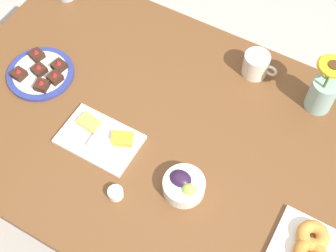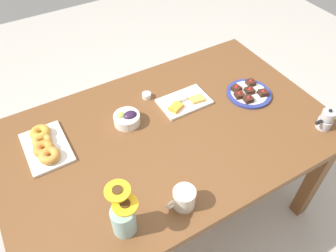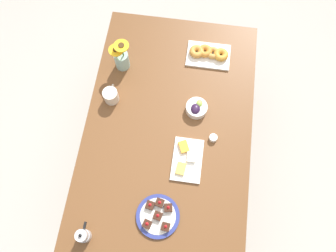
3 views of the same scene
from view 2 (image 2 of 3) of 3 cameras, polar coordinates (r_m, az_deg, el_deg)
The scene contains 10 objects.
ground_plane at distance 2.18m, azimuth 0.00°, elevation -14.29°, with size 6.00×6.00×0.00m, color #B7B2A8.
dining_table at distance 1.64m, azimuth 0.00°, elevation -3.02°, with size 1.60×1.00×0.74m.
coffee_mug at distance 1.31m, azimuth 2.77°, elevation -12.41°, with size 0.13×0.09×0.09m.
grape_bowl at distance 1.61m, azimuth -7.14°, elevation 1.33°, with size 0.13×0.13×0.07m.
cheese_platter at distance 1.72m, azimuth 2.80°, elevation 4.26°, with size 0.26×0.17×0.03m.
croissant_platter at distance 1.59m, azimuth -20.66°, elevation -3.21°, with size 0.19×0.28×0.05m.
jam_cup_honey at distance 1.75m, azimuth -3.74°, elevation 5.35°, with size 0.05×0.05×0.03m.
dessert_plate at distance 1.82m, azimuth 13.88°, elevation 5.59°, with size 0.24×0.24×0.05m.
flower_vase at distance 1.23m, azimuth -7.77°, elevation -15.51°, with size 0.10×0.13×0.24m.
moka_pot at distance 1.74m, azimuth 25.78°, elevation 0.97°, with size 0.11×0.07×0.12m.
Camera 2 is at (0.54, 0.93, 1.90)m, focal length 35.00 mm.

